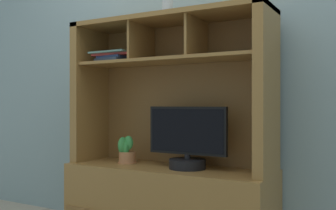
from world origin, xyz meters
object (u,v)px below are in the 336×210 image
media_console (169,177)px  magazine_stack_left (115,57)px  potted_orchid (126,150)px  diffuser_bottle (168,7)px  tv_monitor (187,143)px

media_console → magazine_stack_left: size_ratio=4.81×
potted_orchid → diffuser_bottle: bearing=1.7°
potted_orchid → magazine_stack_left: bearing=-156.9°
potted_orchid → diffuser_bottle: (0.31, 0.01, 0.93)m
media_console → potted_orchid: media_console is taller
tv_monitor → diffuser_bottle: size_ratio=1.58×
potted_orchid → magazine_stack_left: magazine_stack_left is taller
tv_monitor → diffuser_bottle: bearing=175.5°
tv_monitor → media_console: bearing=170.1°
potted_orchid → magazine_stack_left: 0.64m
magazine_stack_left → diffuser_bottle: (0.39, 0.04, 0.30)m
diffuser_bottle → potted_orchid: bearing=-178.3°
potted_orchid → diffuser_bottle: diffuser_bottle is taller
tv_monitor → magazine_stack_left: magazine_stack_left is taller
potted_orchid → media_console: bearing=4.3°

